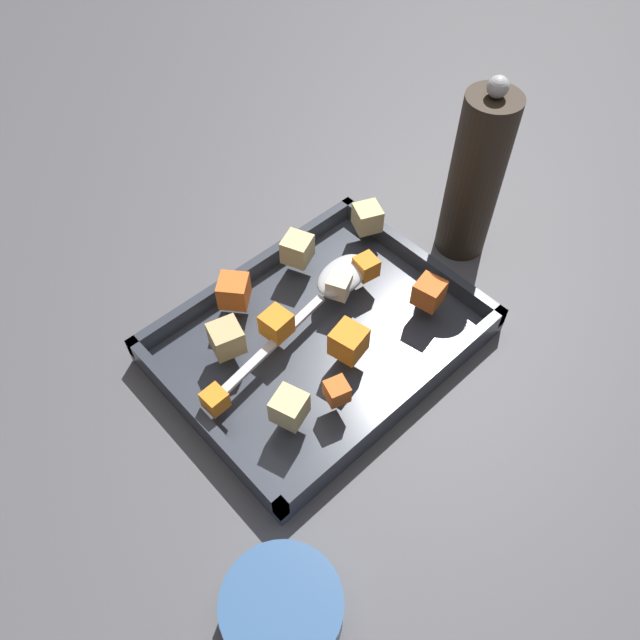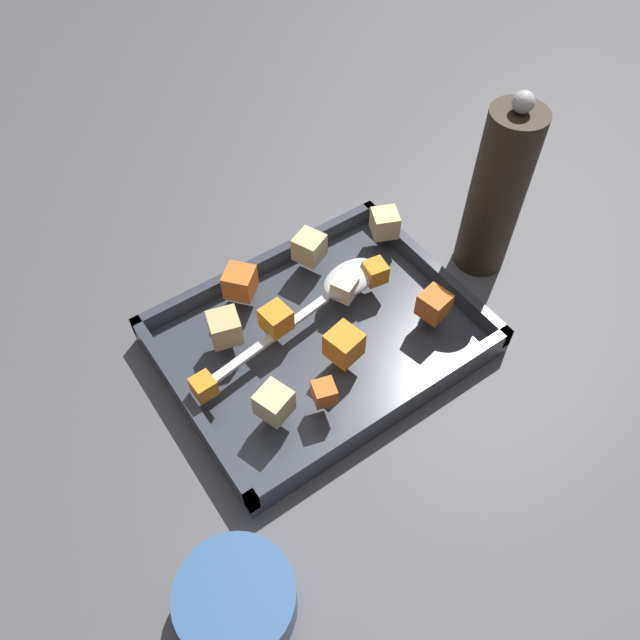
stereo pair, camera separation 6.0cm
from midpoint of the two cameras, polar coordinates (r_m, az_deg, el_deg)
The scene contains 17 objects.
ground_plane at distance 0.76m, azimuth 1.17°, elevation -1.95°, with size 4.00×4.00×0.00m, color #4C4C51.
baking_dish at distance 0.74m, azimuth 2.30°, elevation -1.93°, with size 0.35×0.27×0.04m.
carrot_chunk_rim_edge at distance 0.73m, azimuth 12.64°, elevation 1.27°, with size 0.03×0.03×0.03m, color orange.
carrot_chunk_near_spoon at distance 0.66m, azimuth 3.01°, elevation -6.77°, with size 0.02×0.02×0.02m, color orange.
carrot_chunk_center at distance 0.67m, azimuth -8.02°, elevation -6.16°, with size 0.02×0.02×0.02m, color orange.
carrot_chunk_far_right at distance 0.76m, azimuth 7.29°, elevation 4.25°, with size 0.03×0.03×0.03m, color orange.
carrot_chunk_corner_se at distance 0.74m, azimuth -5.02°, elevation 3.34°, with size 0.03×0.03×0.03m, color orange.
carrot_chunk_mid_left at distance 0.68m, azimuth 4.69°, elevation -2.39°, with size 0.03×0.03×0.03m, color orange.
carrot_chunk_back_center at distance 0.70m, azimuth -1.62°, elevation -0.06°, with size 0.03×0.03×0.03m, color orange.
potato_chunk_under_handle at distance 0.78m, azimuth 1.23°, elevation 6.53°, with size 0.03×0.03×0.03m, color #E0CC89.
potato_chunk_far_left at distance 0.70m, azimuth -6.27°, elevation -0.83°, with size 0.03×0.03×0.03m, color tan.
potato_chunk_near_right at distance 0.81m, azimuth 8.03°, elevation 8.63°, with size 0.03×0.03×0.03m, color #E0CC89.
potato_chunk_near_left at distance 0.64m, azimuth -1.55°, elevation -7.70°, with size 0.03×0.03×0.03m, color #E0CC89.
potato_chunk_heap_top at distance 0.74m, azimuth 4.56°, elevation 2.80°, with size 0.03×0.03×0.03m, color beige.
serving_spoon at distance 0.75m, azimuth 4.29°, elevation 3.12°, with size 0.26×0.07×0.02m.
pepper_mill at distance 0.80m, azimuth 17.92°, elevation 10.84°, with size 0.07×0.07×0.25m.
small_prep_bowl at distance 0.61m, azimuth -4.61°, elevation -24.29°, with size 0.11×0.11×0.05m, color #33598C.
Camera 2 is at (-0.24, -0.37, 0.62)m, focal length 35.15 mm.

